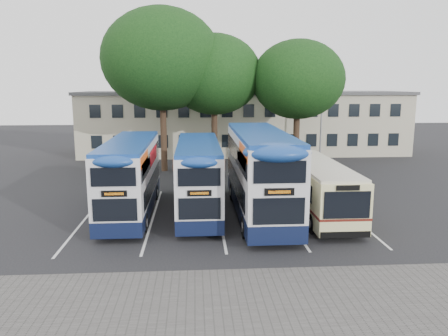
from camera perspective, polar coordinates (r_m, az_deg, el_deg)
name	(u,v)px	position (r m, az deg, el deg)	size (l,w,h in m)	color
ground	(313,248)	(19.37, 11.54, -10.19)	(120.00, 120.00, 0.00)	black
paving_strip	(293,308)	(14.50, 8.96, -17.61)	(40.00, 6.00, 0.01)	#595654
bay_lines	(219,215)	(23.47, -0.63, -6.19)	(14.12, 11.00, 0.01)	silver
depot_building	(244,122)	(44.83, 2.60, 6.07)	(32.40, 8.40, 6.20)	#BAB696
lamp_post	(322,106)	(39.00, 12.68, 7.95)	(0.25, 1.05, 9.06)	gray
tree_left	(162,59)	(35.18, -8.14, 13.88)	(9.35, 9.35, 12.79)	black
tree_mid	(214,75)	(35.67, -1.29, 12.10)	(7.57, 7.57, 10.90)	black
tree_right	(298,80)	(35.41, 9.64, 11.31)	(7.30, 7.30, 10.38)	black
bus_dd_left	(130,174)	(23.86, -12.12, -0.73)	(2.32, 9.56, 3.98)	#0E1634
bus_dd_mid	(198,174)	(23.59, -3.35, -0.78)	(2.25, 9.30, 3.87)	#0E1634
bus_dd_right	(260,169)	(23.10, 4.69, -0.19)	(2.61, 10.77, 4.49)	#0E1634
bus_single	(317,184)	(24.06, 12.01, -2.12)	(2.38, 9.36, 2.79)	beige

